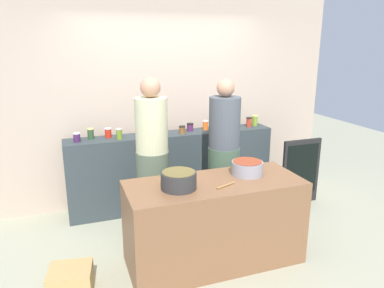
% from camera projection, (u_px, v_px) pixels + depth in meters
% --- Properties ---
extents(ground, '(12.00, 12.00, 0.00)m').
position_uv_depth(ground, '(203.00, 245.00, 3.98)').
color(ground, '#A1A185').
extents(storefront_wall, '(4.80, 0.12, 3.00)m').
position_uv_depth(storefront_wall, '(164.00, 91.00, 4.89)').
color(storefront_wall, tan).
rests_on(storefront_wall, ground).
extents(display_shelf, '(2.70, 0.36, 1.00)m').
position_uv_depth(display_shelf, '(173.00, 170.00, 4.84)').
color(display_shelf, '#30393D').
rests_on(display_shelf, ground).
extents(prep_table, '(1.70, 0.70, 0.85)m').
position_uv_depth(prep_table, '(214.00, 222.00, 3.59)').
color(prep_table, brown).
rests_on(prep_table, ground).
extents(preserve_jar_0, '(0.08, 0.08, 0.11)m').
position_uv_depth(preserve_jar_0, '(77.00, 137.00, 4.29)').
color(preserve_jar_0, '#421F4F').
rests_on(preserve_jar_0, display_shelf).
extents(preserve_jar_1, '(0.08, 0.08, 0.13)m').
position_uv_depth(preserve_jar_1, '(91.00, 134.00, 4.42)').
color(preserve_jar_1, '#2D4A2C').
rests_on(preserve_jar_1, display_shelf).
extents(preserve_jar_2, '(0.08, 0.08, 0.12)m').
position_uv_depth(preserve_jar_2, '(108.00, 133.00, 4.48)').
color(preserve_jar_2, red).
rests_on(preserve_jar_2, display_shelf).
extents(preserve_jar_3, '(0.07, 0.07, 0.13)m').
position_uv_depth(preserve_jar_3, '(119.00, 134.00, 4.41)').
color(preserve_jar_3, olive).
rests_on(preserve_jar_3, display_shelf).
extents(preserve_jar_4, '(0.08, 0.08, 0.12)m').
position_uv_depth(preserve_jar_4, '(149.00, 132.00, 4.53)').
color(preserve_jar_4, olive).
rests_on(preserve_jar_4, display_shelf).
extents(preserve_jar_5, '(0.08, 0.08, 0.14)m').
position_uv_depth(preserve_jar_5, '(161.00, 127.00, 4.71)').
color(preserve_jar_5, gold).
rests_on(preserve_jar_5, display_shelf).
extents(preserve_jar_6, '(0.08, 0.08, 0.10)m').
position_uv_depth(preserve_jar_6, '(182.00, 130.00, 4.67)').
color(preserve_jar_6, brown).
rests_on(preserve_jar_6, display_shelf).
extents(preserve_jar_7, '(0.09, 0.09, 0.10)m').
position_uv_depth(preserve_jar_7, '(190.00, 127.00, 4.82)').
color(preserve_jar_7, '#522552').
rests_on(preserve_jar_7, display_shelf).
extents(preserve_jar_8, '(0.08, 0.08, 0.12)m').
position_uv_depth(preserve_jar_8, '(206.00, 125.00, 4.89)').
color(preserve_jar_8, orange).
rests_on(preserve_jar_8, display_shelf).
extents(preserve_jar_9, '(0.09, 0.09, 0.13)m').
position_uv_depth(preserve_jar_9, '(216.00, 126.00, 4.85)').
color(preserve_jar_9, orange).
rests_on(preserve_jar_9, display_shelf).
extents(preserve_jar_10, '(0.08, 0.08, 0.12)m').
position_uv_depth(preserve_jar_10, '(225.00, 125.00, 4.86)').
color(preserve_jar_10, '#2D4830').
rests_on(preserve_jar_10, display_shelf).
extents(preserve_jar_11, '(0.08, 0.08, 0.15)m').
position_uv_depth(preserve_jar_11, '(234.00, 124.00, 4.92)').
color(preserve_jar_11, '#984720').
rests_on(preserve_jar_11, display_shelf).
extents(preserve_jar_12, '(0.07, 0.07, 0.13)m').
position_uv_depth(preserve_jar_12, '(249.00, 122.00, 5.05)').
color(preserve_jar_12, '#AC3624').
rests_on(preserve_jar_12, display_shelf).
extents(preserve_jar_13, '(0.09, 0.09, 0.15)m').
position_uv_depth(preserve_jar_13, '(255.00, 120.00, 5.11)').
color(preserve_jar_13, olive).
rests_on(preserve_jar_13, display_shelf).
extents(cooking_pot_left, '(0.32, 0.32, 0.16)m').
position_uv_depth(cooking_pot_left, '(179.00, 180.00, 3.30)').
color(cooking_pot_left, '#2D2D2D').
rests_on(cooking_pot_left, prep_table).
extents(cooking_pot_center, '(0.31, 0.31, 0.14)m').
position_uv_depth(cooking_pot_center, '(247.00, 168.00, 3.66)').
color(cooking_pot_center, gray).
rests_on(cooking_pot_center, prep_table).
extents(wooden_spoon, '(0.21, 0.10, 0.02)m').
position_uv_depth(wooden_spoon, '(225.00, 185.00, 3.37)').
color(wooden_spoon, '#9E703D').
rests_on(wooden_spoon, prep_table).
extents(cook_with_tongs, '(0.37, 0.37, 1.78)m').
position_uv_depth(cook_with_tongs, '(153.00, 165.00, 4.06)').
color(cook_with_tongs, '#4F5C49').
rests_on(cook_with_tongs, ground).
extents(cook_in_cap, '(0.37, 0.37, 1.74)m').
position_uv_depth(cook_in_cap, '(224.00, 161.00, 4.28)').
color(cook_in_cap, '#425B45').
rests_on(cook_in_cap, ground).
extents(bread_crate, '(0.42, 0.37, 0.23)m').
position_uv_depth(bread_crate, '(71.00, 280.00, 3.21)').
color(bread_crate, tan).
rests_on(bread_crate, ground).
extents(chalkboard_sign, '(0.56, 0.05, 0.89)m').
position_uv_depth(chalkboard_sign, '(301.00, 171.00, 4.91)').
color(chalkboard_sign, black).
rests_on(chalkboard_sign, ground).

